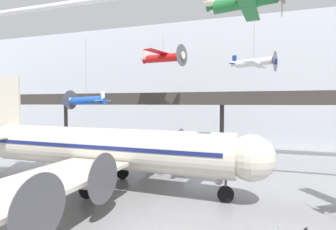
{
  "coord_description": "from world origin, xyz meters",
  "views": [
    {
      "loc": [
        4.71,
        -12.63,
        7.89
      ],
      "look_at": [
        -2.88,
        10.78,
        6.78
      ],
      "focal_mm": 28.0,
      "sensor_mm": 36.0,
      "label": 1
    }
  ],
  "objects_px": {
    "suspended_plane_red_highwing": "(163,58)",
    "suspended_plane_green_biplane": "(245,1)",
    "suspended_plane_white_twin": "(254,63)",
    "suspended_plane_blue_trainer": "(86,101)",
    "airliner_silver_main": "(102,148)"
  },
  "relations": [
    {
      "from": "suspended_plane_red_highwing",
      "to": "suspended_plane_green_biplane",
      "type": "xyz_separation_m",
      "value": [
        12.02,
        -17.59,
        0.3
      ]
    },
    {
      "from": "suspended_plane_white_twin",
      "to": "suspended_plane_blue_trainer",
      "type": "bearing_deg",
      "value": -166.61
    },
    {
      "from": "suspended_plane_red_highwing",
      "to": "suspended_plane_green_biplane",
      "type": "bearing_deg",
      "value": -40.41
    },
    {
      "from": "suspended_plane_white_twin",
      "to": "suspended_plane_green_biplane",
      "type": "distance_m",
      "value": 14.79
    },
    {
      "from": "airliner_silver_main",
      "to": "suspended_plane_blue_trainer",
      "type": "distance_m",
      "value": 17.95
    },
    {
      "from": "suspended_plane_red_highwing",
      "to": "suspended_plane_white_twin",
      "type": "distance_m",
      "value": 13.13
    },
    {
      "from": "airliner_silver_main",
      "to": "suspended_plane_green_biplane",
      "type": "relative_size",
      "value": 5.36
    },
    {
      "from": "suspended_plane_white_twin",
      "to": "suspended_plane_green_biplane",
      "type": "xyz_separation_m",
      "value": [
        -0.65,
        -14.63,
        2.06
      ]
    },
    {
      "from": "suspended_plane_green_biplane",
      "to": "suspended_plane_blue_trainer",
      "type": "bearing_deg",
      "value": 152.72
    },
    {
      "from": "suspended_plane_red_highwing",
      "to": "suspended_plane_white_twin",
      "type": "xyz_separation_m",
      "value": [
        12.67,
        -2.96,
        -1.76
      ]
    },
    {
      "from": "suspended_plane_red_highwing",
      "to": "suspended_plane_blue_trainer",
      "type": "height_order",
      "value": "suspended_plane_red_highwing"
    },
    {
      "from": "suspended_plane_blue_trainer",
      "to": "suspended_plane_white_twin",
      "type": "height_order",
      "value": "suspended_plane_white_twin"
    },
    {
      "from": "airliner_silver_main",
      "to": "suspended_plane_blue_trainer",
      "type": "height_order",
      "value": "suspended_plane_blue_trainer"
    },
    {
      "from": "suspended_plane_blue_trainer",
      "to": "suspended_plane_red_highwing",
      "type": "bearing_deg",
      "value": -164.73
    },
    {
      "from": "suspended_plane_white_twin",
      "to": "suspended_plane_red_highwing",
      "type": "bearing_deg",
      "value": -177.58
    }
  ]
}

